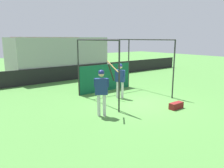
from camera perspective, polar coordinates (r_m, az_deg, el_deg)
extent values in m
plane|color=#477F38|center=(10.60, 7.14, -4.91)|extent=(60.00, 60.00, 0.00)
cube|color=black|center=(16.40, -11.08, 2.84)|extent=(24.00, 0.12, 1.05)
cube|color=#9E9E99|center=(18.14, -14.13, 6.82)|extent=(7.05, 4.00, 3.10)
cube|color=maroon|center=(15.76, -20.92, 4.04)|extent=(0.45, 0.40, 0.10)
cube|color=maroon|center=(15.90, -21.17, 4.92)|extent=(0.45, 0.06, 0.40)
cube|color=maroon|center=(15.92, -19.02, 4.24)|extent=(0.45, 0.40, 0.10)
cube|color=maroon|center=(16.06, -19.29, 5.12)|extent=(0.45, 0.06, 0.40)
cube|color=maroon|center=(16.10, -17.17, 4.44)|extent=(0.45, 0.40, 0.10)
cube|color=maroon|center=(16.24, -17.44, 5.30)|extent=(0.45, 0.06, 0.40)
cube|color=maroon|center=(16.30, -15.36, 4.63)|extent=(0.45, 0.40, 0.10)
cube|color=maroon|center=(16.44, -15.64, 5.48)|extent=(0.45, 0.06, 0.40)
cube|color=maroon|center=(16.51, -13.59, 4.81)|extent=(0.45, 0.40, 0.10)
cube|color=maroon|center=(16.65, -13.88, 5.65)|extent=(0.45, 0.06, 0.40)
cube|color=maroon|center=(16.74, -11.86, 4.98)|extent=(0.45, 0.40, 0.10)
cube|color=maroon|center=(16.87, -12.16, 5.81)|extent=(0.45, 0.06, 0.40)
cube|color=maroon|center=(16.98, -10.18, 5.14)|extent=(0.45, 0.40, 0.10)
cube|color=maroon|center=(17.11, -10.49, 5.96)|extent=(0.45, 0.06, 0.40)
cube|color=maroon|center=(17.23, -8.56, 5.30)|extent=(0.45, 0.40, 0.10)
cube|color=maroon|center=(17.37, -8.87, 6.10)|extent=(0.45, 0.06, 0.40)
cube|color=maroon|center=(17.50, -6.97, 5.44)|extent=(0.45, 0.40, 0.10)
cube|color=maroon|center=(17.63, -7.29, 6.23)|extent=(0.45, 0.06, 0.40)
cube|color=maroon|center=(17.79, -5.44, 5.58)|extent=(0.45, 0.40, 0.10)
cube|color=maroon|center=(17.92, -5.76, 6.36)|extent=(0.45, 0.06, 0.40)
cube|color=maroon|center=(18.08, -3.96, 5.70)|extent=(0.45, 0.40, 0.10)
cube|color=maroon|center=(18.21, -4.28, 6.47)|extent=(0.45, 0.06, 0.40)
cube|color=maroon|center=(16.48, -21.83, 5.68)|extent=(0.45, 0.40, 0.10)
cube|color=maroon|center=(16.63, -22.06, 6.51)|extent=(0.45, 0.06, 0.40)
cube|color=maroon|center=(16.63, -20.01, 5.87)|extent=(0.45, 0.40, 0.10)
cube|color=maroon|center=(16.79, -20.25, 6.69)|extent=(0.45, 0.06, 0.40)
cube|color=maroon|center=(16.81, -18.21, 6.04)|extent=(0.45, 0.40, 0.10)
cube|color=maroon|center=(16.96, -18.47, 6.85)|extent=(0.45, 0.06, 0.40)
cube|color=maroon|center=(16.99, -16.46, 6.21)|extent=(0.45, 0.40, 0.10)
cube|color=maroon|center=(17.14, -16.72, 7.01)|extent=(0.45, 0.06, 0.40)
cube|color=maroon|center=(17.20, -14.74, 6.37)|extent=(0.45, 0.40, 0.10)
cube|color=maroon|center=(17.34, -15.02, 7.16)|extent=(0.45, 0.06, 0.40)
cube|color=maroon|center=(17.42, -13.07, 6.51)|extent=(0.45, 0.40, 0.10)
cube|color=maroon|center=(17.56, -13.35, 7.30)|extent=(0.45, 0.06, 0.40)
cube|color=maroon|center=(17.65, -11.44, 6.65)|extent=(0.45, 0.40, 0.10)
cube|color=maroon|center=(17.79, -11.72, 7.42)|extent=(0.45, 0.06, 0.40)
cube|color=maroon|center=(17.90, -9.85, 6.78)|extent=(0.45, 0.40, 0.10)
cube|color=maroon|center=(18.04, -10.14, 7.54)|extent=(0.45, 0.06, 0.40)
cube|color=maroon|center=(18.16, -8.30, 6.90)|extent=(0.45, 0.40, 0.10)
cube|color=maroon|center=(18.30, -8.60, 7.65)|extent=(0.45, 0.06, 0.40)
cube|color=maroon|center=(18.43, -6.80, 7.02)|extent=(0.45, 0.40, 0.10)
cube|color=maroon|center=(18.57, -7.10, 7.76)|extent=(0.45, 0.06, 0.40)
cube|color=maroon|center=(18.71, -5.34, 7.12)|extent=(0.45, 0.40, 0.10)
cube|color=maroon|center=(18.85, -5.65, 7.85)|extent=(0.45, 0.06, 0.40)
cube|color=maroon|center=(17.22, -22.67, 7.19)|extent=(0.45, 0.40, 0.10)
cube|color=maroon|center=(17.38, -22.89, 7.97)|extent=(0.45, 0.06, 0.40)
cube|color=maroon|center=(17.36, -20.91, 7.35)|extent=(0.45, 0.40, 0.10)
cube|color=maroon|center=(17.52, -21.14, 8.13)|extent=(0.45, 0.06, 0.40)
cube|color=maroon|center=(17.53, -19.18, 7.51)|extent=(0.45, 0.40, 0.10)
cube|color=maroon|center=(17.69, -19.42, 8.28)|extent=(0.45, 0.06, 0.40)
cube|color=maroon|center=(17.71, -17.48, 7.66)|extent=(0.45, 0.40, 0.10)
cube|color=maroon|center=(17.87, -17.73, 8.42)|extent=(0.45, 0.06, 0.40)
cube|color=maroon|center=(17.91, -15.82, 7.80)|extent=(0.45, 0.40, 0.10)
cube|color=maroon|center=(18.06, -16.07, 8.55)|extent=(0.45, 0.06, 0.40)
cube|color=maroon|center=(18.12, -14.19, 7.93)|extent=(0.45, 0.40, 0.10)
cube|color=maroon|center=(18.27, -14.45, 8.67)|extent=(0.45, 0.06, 0.40)
cube|color=maroon|center=(18.34, -12.60, 8.05)|extent=(0.45, 0.40, 0.10)
cube|color=maroon|center=(18.49, -12.87, 8.78)|extent=(0.45, 0.06, 0.40)
cube|color=maroon|center=(18.58, -11.05, 8.16)|extent=(0.45, 0.40, 0.10)
cube|color=maroon|center=(18.73, -11.33, 8.88)|extent=(0.45, 0.06, 0.40)
cube|color=maroon|center=(18.83, -9.54, 8.26)|extent=(0.45, 0.40, 0.10)
cube|color=maroon|center=(18.97, -9.82, 8.97)|extent=(0.45, 0.06, 0.40)
cube|color=maroon|center=(19.09, -8.07, 8.35)|extent=(0.45, 0.40, 0.10)
cube|color=maroon|center=(19.24, -8.35, 9.06)|extent=(0.45, 0.06, 0.40)
cube|color=maroon|center=(19.37, -6.64, 8.44)|extent=(0.45, 0.40, 0.10)
cube|color=maroon|center=(19.51, -6.93, 9.13)|extent=(0.45, 0.06, 0.40)
cube|color=maroon|center=(17.97, -23.45, 8.57)|extent=(0.45, 0.40, 0.10)
cube|color=maroon|center=(18.13, -23.65, 9.30)|extent=(0.45, 0.06, 0.40)
cube|color=maroon|center=(18.11, -21.75, 8.72)|extent=(0.45, 0.40, 0.10)
cube|color=maroon|center=(18.28, -21.96, 9.45)|extent=(0.45, 0.06, 0.40)
cube|color=maroon|center=(18.27, -20.07, 8.86)|extent=(0.45, 0.40, 0.10)
cube|color=maroon|center=(18.43, -20.30, 9.58)|extent=(0.45, 0.06, 0.40)
cube|color=maroon|center=(18.44, -18.43, 8.99)|extent=(0.45, 0.40, 0.10)
cube|color=maroon|center=(18.60, -18.66, 9.71)|extent=(0.45, 0.06, 0.40)
cube|color=maroon|center=(18.63, -16.82, 9.12)|extent=(0.45, 0.40, 0.10)
cube|color=maroon|center=(18.79, -17.06, 9.82)|extent=(0.45, 0.06, 0.40)
cube|color=maroon|center=(18.83, -15.23, 9.23)|extent=(0.45, 0.40, 0.10)
cube|color=maroon|center=(18.99, -15.48, 9.93)|extent=(0.45, 0.06, 0.40)
cube|color=maroon|center=(19.05, -13.69, 9.33)|extent=(0.45, 0.40, 0.10)
cube|color=maroon|center=(19.20, -13.94, 10.03)|extent=(0.45, 0.06, 0.40)
cube|color=maroon|center=(19.28, -12.18, 9.43)|extent=(0.45, 0.40, 0.10)
cube|color=maroon|center=(19.43, -12.44, 10.12)|extent=(0.45, 0.06, 0.40)
cube|color=maroon|center=(19.52, -10.70, 9.52)|extent=(0.45, 0.40, 0.10)
cube|color=maroon|center=(19.67, -10.97, 10.19)|extent=(0.45, 0.06, 0.40)
cube|color=maroon|center=(19.77, -9.26, 9.60)|extent=(0.45, 0.40, 0.10)
cube|color=maroon|center=(19.92, -9.53, 10.27)|extent=(0.45, 0.06, 0.40)
cube|color=maroon|center=(20.04, -7.85, 9.67)|extent=(0.45, 0.40, 0.10)
cube|color=maroon|center=(20.19, -8.13, 10.33)|extent=(0.45, 0.06, 0.40)
cube|color=maroon|center=(18.73, -24.16, 9.83)|extent=(0.45, 0.40, 0.10)
cube|color=maroon|center=(18.90, -24.35, 10.53)|extent=(0.45, 0.06, 0.40)
cube|color=maroon|center=(18.87, -22.52, 9.97)|extent=(0.45, 0.40, 0.10)
cube|color=maroon|center=(19.04, -22.72, 10.66)|extent=(0.45, 0.06, 0.40)
cube|color=maroon|center=(19.02, -20.90, 10.10)|extent=(0.45, 0.40, 0.10)
cube|color=maroon|center=(19.19, -21.11, 10.78)|extent=(0.45, 0.06, 0.40)
cube|color=maroon|center=(19.19, -19.31, 10.22)|extent=(0.45, 0.40, 0.10)
cube|color=maroon|center=(19.36, -19.53, 10.90)|extent=(0.45, 0.06, 0.40)
cube|color=maroon|center=(19.37, -17.74, 10.33)|extent=(0.45, 0.40, 0.10)
cube|color=maroon|center=(19.53, -17.97, 11.00)|extent=(0.45, 0.06, 0.40)
cube|color=maroon|center=(19.56, -16.21, 10.43)|extent=(0.45, 0.40, 0.10)
cube|color=maroon|center=(19.73, -16.44, 11.10)|extent=(0.45, 0.06, 0.40)
cube|color=maroon|center=(19.77, -14.70, 10.53)|extent=(0.45, 0.40, 0.10)
cube|color=maroon|center=(19.93, -14.94, 11.18)|extent=(0.45, 0.06, 0.40)
cube|color=maroon|center=(19.99, -13.23, 10.61)|extent=(0.45, 0.40, 0.10)
cube|color=maroon|center=(20.15, -13.48, 11.26)|extent=(0.45, 0.06, 0.40)
cube|color=maroon|center=(20.22, -11.79, 10.68)|extent=(0.45, 0.40, 0.10)
cube|color=maroon|center=(20.38, -12.04, 11.33)|extent=(0.45, 0.06, 0.40)
cube|color=maroon|center=(20.47, -10.38, 10.75)|extent=(0.45, 0.40, 0.10)
cube|color=maroon|center=(20.63, -10.63, 11.39)|extent=(0.45, 0.06, 0.40)
cube|color=maroon|center=(20.73, -9.00, 10.81)|extent=(0.45, 0.40, 0.10)
cube|color=maroon|center=(20.88, -9.26, 11.44)|extent=(0.45, 0.06, 0.40)
cylinder|color=#282828|center=(8.89, 1.88, 1.75)|extent=(0.07, 0.07, 2.96)
cylinder|color=#282828|center=(11.44, 15.80, 3.59)|extent=(0.07, 0.07, 2.96)
cylinder|color=#282828|center=(11.69, -8.76, 4.07)|extent=(0.07, 0.07, 2.96)
cylinder|color=#282828|center=(13.73, 4.36, 5.32)|extent=(0.07, 0.07, 2.96)
cylinder|color=#282828|center=(10.12, -4.29, 11.40)|extent=(0.06, 3.41, 0.06)
cylinder|color=#282828|center=(12.42, 9.81, 11.35)|extent=(0.06, 3.41, 0.06)
cylinder|color=#282828|center=(12.53, -1.72, 11.52)|extent=(3.55, 0.06, 0.06)
cube|color=#0F5133|center=(12.72, -1.60, 1.63)|extent=(3.48, 0.03, 1.56)
cylinder|color=silver|center=(11.27, 2.71, -1.54)|extent=(0.17, 0.17, 0.86)
cylinder|color=silver|center=(11.27, 1.47, -1.54)|extent=(0.17, 0.17, 0.86)
cube|color=navy|center=(11.12, 2.12, 2.14)|extent=(0.38, 0.52, 0.61)
sphere|color=tan|center=(11.05, 2.14, 4.54)|extent=(0.21, 0.21, 0.21)
sphere|color=navy|center=(11.04, 2.14, 4.79)|extent=(0.23, 0.23, 0.23)
cylinder|color=navy|center=(10.95, 3.17, 2.70)|extent=(0.09, 0.09, 0.33)
cylinder|color=navy|center=(11.18, 0.91, 2.91)|extent=(0.09, 0.09, 0.33)
cylinder|color=#AD7F4C|center=(10.92, 0.13, 4.62)|extent=(0.22, 0.74, 0.54)
sphere|color=#AD7F4C|center=(11.22, 1.29, 3.54)|extent=(0.08, 0.08, 0.08)
cylinder|color=silver|center=(8.67, -3.47, -5.57)|extent=(0.18, 0.18, 0.89)
cylinder|color=silver|center=(8.66, -2.00, -5.58)|extent=(0.18, 0.18, 0.89)
cube|color=navy|center=(8.47, -2.78, -0.65)|extent=(0.52, 0.47, 0.63)
sphere|color=tan|center=(8.38, -2.82, 2.61)|extent=(0.22, 0.22, 0.22)
sphere|color=navy|center=(8.37, -2.82, 2.95)|extent=(0.23, 0.23, 0.23)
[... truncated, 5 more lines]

